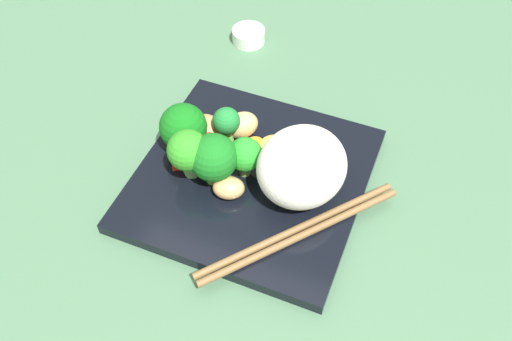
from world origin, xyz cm
name	(u,v)px	position (x,y,z in cm)	size (l,w,h in cm)	color
ground_plane	(252,188)	(0.00, 0.00, -1.00)	(110.00, 110.00, 2.00)	#426749
square_plate	(251,179)	(0.00, 0.00, 0.69)	(24.00, 24.00, 1.39)	black
rice_mound	(301,169)	(0.27, 5.56, 5.40)	(9.52, 8.79, 8.03)	white
broccoli_floret_0	(183,128)	(-0.66, -8.33, 4.71)	(5.25, 5.25, 6.08)	#74A248
broccoli_floret_1	(227,122)	(-3.38, -4.45, 4.57)	(3.08, 3.08, 5.01)	#67B14C
broccoli_floret_2	(213,158)	(2.12, -3.33, 4.93)	(5.12, 5.12, 6.19)	#64983B
broccoli_floret_3	(245,155)	(0.02, -0.69, 4.36)	(3.68, 3.68, 4.94)	#70A148
broccoli_floret_4	(188,152)	(2.67, -5.93, 5.30)	(4.41, 4.41, 6.51)	#6AA255
carrot_slice_0	(274,148)	(-4.34, 0.86, 1.79)	(3.20, 3.20, 0.80)	orange
carrot_slice_1	(255,145)	(-3.99, -1.30, 1.65)	(2.12, 2.12, 0.53)	orange
carrot_slice_2	(228,157)	(-1.07, -3.30, 1.71)	(2.23, 2.23, 0.64)	orange
pepper_chunk_0	(205,147)	(-0.85, -6.02, 2.43)	(2.58, 2.49, 2.09)	red
pepper_chunk_1	(179,155)	(1.52, -7.97, 2.57)	(2.21, 1.80, 2.37)	red
chicken_piece_0	(242,125)	(-5.17, -3.45, 2.86)	(3.85, 2.99, 2.95)	tan
chicken_piece_1	(229,188)	(3.37, -1.10, 2.54)	(3.36, 2.61, 2.31)	tan
chicken_piece_2	(207,128)	(-3.32, -7.02, 2.71)	(3.71, 3.26, 2.65)	#AE8250
chopstick_pair	(299,232)	(5.12, 7.44, 1.76)	(18.86, 15.35, 0.74)	brown
sauce_cup	(249,36)	(-22.76, -10.44, 0.96)	(4.49, 4.49, 1.92)	silver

